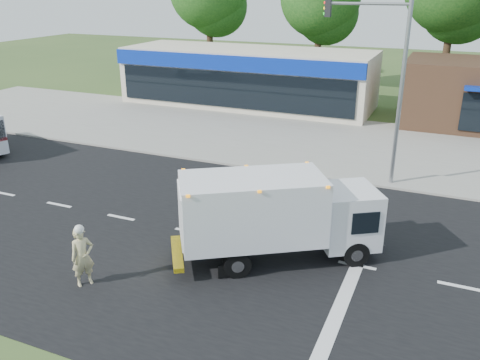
# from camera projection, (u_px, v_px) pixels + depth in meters

# --- Properties ---
(ground) EXTENTS (120.00, 120.00, 0.00)m
(ground) POSITION_uv_depth(u_px,v_px,m) (268.00, 248.00, 17.20)
(ground) COLOR #385123
(ground) RESTS_ON ground
(road_asphalt) EXTENTS (60.00, 14.00, 0.02)m
(road_asphalt) POSITION_uv_depth(u_px,v_px,m) (268.00, 248.00, 17.19)
(road_asphalt) COLOR black
(road_asphalt) RESTS_ON ground
(sidewalk) EXTENTS (60.00, 2.40, 0.12)m
(sidewalk) POSITION_uv_depth(u_px,v_px,m) (328.00, 170.00, 24.20)
(sidewalk) COLOR gray
(sidewalk) RESTS_ON ground
(parking_apron) EXTENTS (60.00, 9.00, 0.02)m
(parking_apron) POSITION_uv_depth(u_px,v_px,m) (352.00, 139.00, 29.19)
(parking_apron) COLOR gray
(parking_apron) RESTS_ON ground
(lane_markings) EXTENTS (55.20, 7.00, 0.01)m
(lane_markings) POSITION_uv_depth(u_px,v_px,m) (294.00, 275.00, 15.54)
(lane_markings) COLOR silver
(lane_markings) RESTS_ON road_asphalt
(ems_box_truck) EXTENTS (6.58, 5.21, 2.90)m
(ems_box_truck) POSITION_uv_depth(u_px,v_px,m) (275.00, 212.00, 15.90)
(ems_box_truck) COLOR black
(ems_box_truck) RESTS_ON ground
(emergency_worker) EXTENTS (0.73, 0.80, 1.95)m
(emergency_worker) POSITION_uv_depth(u_px,v_px,m) (82.00, 256.00, 14.79)
(emergency_worker) COLOR tan
(emergency_worker) RESTS_ON ground
(retail_strip_mall) EXTENTS (18.00, 6.20, 4.00)m
(retail_strip_mall) POSITION_uv_depth(u_px,v_px,m) (247.00, 77.00, 36.85)
(retail_strip_mall) COLOR beige
(retail_strip_mall) RESTS_ON ground
(traffic_signal_pole) EXTENTS (3.51, 0.25, 8.00)m
(traffic_signal_pole) POSITION_uv_depth(u_px,v_px,m) (387.00, 72.00, 21.06)
(traffic_signal_pole) COLOR gray
(traffic_signal_pole) RESTS_ON ground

